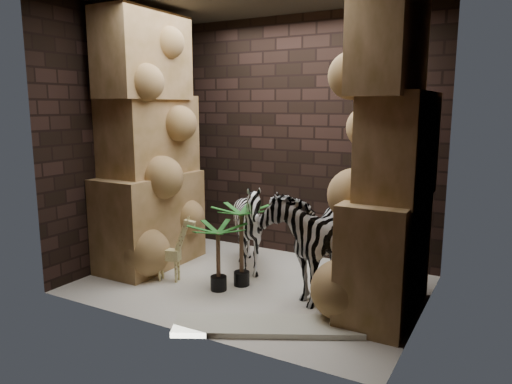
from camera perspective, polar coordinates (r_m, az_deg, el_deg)
The scene contains 13 objects.
floor at distance 5.25m, azimuth -0.55°, elevation -10.98°, with size 3.50×3.50×0.00m, color silver.
wall_back at distance 6.02m, azimuth 5.37°, elevation 6.39°, with size 3.50×3.50×0.00m, color black.
wall_front at distance 3.88m, azimuth -9.82°, elevation 4.20°, with size 3.50×3.50×0.00m, color black.
wall_left at distance 5.97m, azimuth -15.40°, elevation 6.04°, with size 3.00×3.00×0.00m, color black.
wall_right at distance 4.32m, azimuth 20.08°, elevation 4.33°, with size 3.00×3.00×0.00m, color black.
rock_pillar_left at distance 5.73m, azimuth -12.89°, elevation 5.99°, with size 0.68×1.30×3.00m, color tan, non-canonical shape.
rock_pillar_right at distance 4.38m, azimuth 15.81°, elevation 4.64°, with size 0.58×1.25×3.00m, color tan, non-canonical shape.
zebra_right at distance 4.91m, azimuth 6.98°, elevation -4.42°, with size 0.60×1.12×1.33m, color white.
zebra_left at distance 5.47m, azimuth -0.81°, elevation -4.70°, with size 0.87×1.08×0.98m, color white.
giraffe_toy at distance 5.32m, azimuth -10.46°, elevation -6.54°, with size 0.39×0.13×0.76m, color #DCD085, non-canonical shape.
palm_front at distance 5.08m, azimuth -1.75°, elevation -6.42°, with size 0.36×0.36×0.88m, color #155615, non-canonical shape.
palm_back at distance 4.99m, azimuth -4.55°, elevation -7.78°, with size 0.36×0.36×0.72m, color #155615, non-canonical shape.
surfboard at distance 4.28m, azimuth 1.41°, elevation -15.73°, with size 1.62×0.40×0.05m, color silver.
Camera 1 is at (2.43, -4.25, 1.90)m, focal length 33.41 mm.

